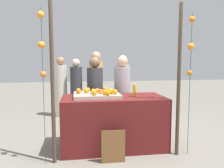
% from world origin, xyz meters
% --- Properties ---
extents(ground_plane, '(24.00, 24.00, 0.00)m').
position_xyz_m(ground_plane, '(0.00, 0.00, 0.00)').
color(ground_plane, gray).
extents(stall_counter, '(1.71, 0.84, 0.87)m').
position_xyz_m(stall_counter, '(0.00, 0.00, 0.43)').
color(stall_counter, '#5B1919').
rests_on(stall_counter, ground_plane).
extents(orange_tray, '(0.76, 0.63, 0.06)m').
position_xyz_m(orange_tray, '(-0.28, 0.04, 0.90)').
color(orange_tray, '#B2AD99').
rests_on(orange_tray, stall_counter).
extents(orange_0, '(0.08, 0.08, 0.08)m').
position_xyz_m(orange_0, '(-0.16, -0.14, 0.97)').
color(orange_0, orange).
rests_on(orange_0, orange_tray).
extents(orange_1, '(0.08, 0.08, 0.08)m').
position_xyz_m(orange_1, '(-0.26, 0.11, 0.96)').
color(orange_1, orange).
rests_on(orange_1, orange_tray).
extents(orange_2, '(0.09, 0.09, 0.09)m').
position_xyz_m(orange_2, '(-0.34, -0.03, 0.97)').
color(orange_2, orange).
rests_on(orange_2, orange_tray).
extents(orange_3, '(0.08, 0.08, 0.08)m').
position_xyz_m(orange_3, '(-0.13, -0.23, 0.97)').
color(orange_3, orange).
rests_on(orange_3, orange_tray).
extents(orange_4, '(0.08, 0.08, 0.08)m').
position_xyz_m(orange_4, '(-0.44, 0.10, 0.97)').
color(orange_4, orange).
rests_on(orange_4, orange_tray).
extents(orange_5, '(0.08, 0.08, 0.08)m').
position_xyz_m(orange_5, '(-0.10, 0.18, 0.96)').
color(orange_5, orange).
rests_on(orange_5, orange_tray).
extents(orange_6, '(0.08, 0.08, 0.08)m').
position_xyz_m(orange_6, '(-0.11, 0.27, 0.97)').
color(orange_6, orange).
rests_on(orange_6, orange_tray).
extents(orange_7, '(0.09, 0.09, 0.09)m').
position_xyz_m(orange_7, '(-0.06, -0.07, 0.97)').
color(orange_7, orange).
rests_on(orange_7, orange_tray).
extents(orange_8, '(0.07, 0.07, 0.07)m').
position_xyz_m(orange_8, '(-0.41, 0.27, 0.96)').
color(orange_8, orange).
rests_on(orange_8, orange_tray).
extents(orange_9, '(0.09, 0.09, 0.09)m').
position_xyz_m(orange_9, '(-0.58, 0.05, 0.97)').
color(orange_9, orange).
rests_on(orange_9, orange_tray).
extents(orange_10, '(0.08, 0.08, 0.08)m').
position_xyz_m(orange_10, '(0.01, -0.11, 0.97)').
color(orange_10, orange).
rests_on(orange_10, orange_tray).
extents(orange_11, '(0.07, 0.07, 0.07)m').
position_xyz_m(orange_11, '(-0.21, 0.01, 0.96)').
color(orange_11, orange).
rests_on(orange_11, orange_tray).
extents(orange_12, '(0.07, 0.07, 0.07)m').
position_xyz_m(orange_12, '(-0.33, -0.18, 0.96)').
color(orange_12, orange).
rests_on(orange_12, orange_tray).
extents(orange_13, '(0.07, 0.07, 0.07)m').
position_xyz_m(orange_13, '(-0.45, 0.20, 0.96)').
color(orange_13, orange).
rests_on(orange_13, orange_tray).
extents(juice_bottle, '(0.06, 0.06, 0.21)m').
position_xyz_m(juice_bottle, '(0.36, -0.03, 0.97)').
color(juice_bottle, gold).
rests_on(juice_bottle, stall_counter).
extents(chalkboard_sign, '(0.34, 0.03, 0.50)m').
position_xyz_m(chalkboard_sign, '(-0.10, -0.59, 0.24)').
color(chalkboard_sign, brown).
rests_on(chalkboard_sign, ground_plane).
extents(vendor_left, '(0.31, 0.31, 1.54)m').
position_xyz_m(vendor_left, '(-0.26, 0.68, 0.72)').
color(vendor_left, '#333338').
rests_on(vendor_left, ground_plane).
extents(vendor_right, '(0.31, 0.31, 1.56)m').
position_xyz_m(vendor_right, '(0.28, 0.63, 0.72)').
color(vendor_right, '#99999E').
rests_on(vendor_right, ground_plane).
extents(crowd_person_0, '(0.30, 0.30, 1.51)m').
position_xyz_m(crowd_person_0, '(-0.62, 2.15, 0.71)').
color(crowd_person_0, '#333338').
rests_on(crowd_person_0, ground_plane).
extents(crowd_person_1, '(0.32, 0.32, 1.60)m').
position_xyz_m(crowd_person_1, '(0.50, 1.68, 0.74)').
color(crowd_person_1, '#99999E').
rests_on(crowd_person_1, ground_plane).
extents(crowd_person_2, '(0.31, 0.31, 1.56)m').
position_xyz_m(crowd_person_2, '(-1.02, 2.33, 0.73)').
color(crowd_person_2, beige).
rests_on(crowd_person_2, ground_plane).
extents(crowd_person_3, '(0.34, 0.34, 1.69)m').
position_xyz_m(crowd_person_3, '(-0.12, 1.98, 0.79)').
color(crowd_person_3, tan).
rests_on(crowd_person_3, ground_plane).
extents(canopy_post_left, '(0.06, 0.06, 2.33)m').
position_xyz_m(canopy_post_left, '(-0.94, -0.46, 1.16)').
color(canopy_post_left, '#473828').
rests_on(canopy_post_left, ground_plane).
extents(canopy_post_right, '(0.06, 0.06, 2.33)m').
position_xyz_m(canopy_post_right, '(0.94, -0.46, 1.16)').
color(canopy_post_right, '#473828').
rests_on(canopy_post_right, ground_plane).
extents(garland_strand_left, '(0.11, 0.10, 2.19)m').
position_xyz_m(garland_strand_left, '(-1.06, -0.48, 1.69)').
color(garland_strand_left, '#2D4C23').
rests_on(garland_strand_left, ground_plane).
extents(garland_strand_right, '(0.10, 0.10, 2.19)m').
position_xyz_m(garland_strand_right, '(1.12, -0.46, 1.68)').
color(garland_strand_right, '#2D4C23').
rests_on(garland_strand_right, ground_plane).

